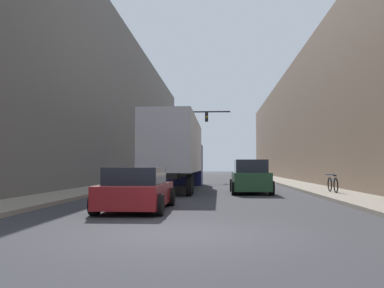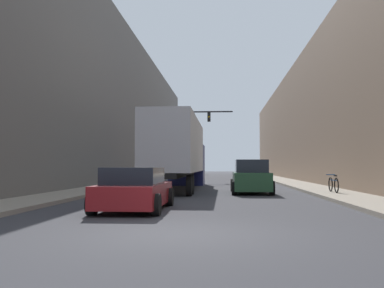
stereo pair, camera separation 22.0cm
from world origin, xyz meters
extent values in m
plane|color=#38383D|center=(0.00, 0.00, 0.00)|extent=(200.00, 200.00, 0.00)
cube|color=gray|center=(6.39, 30.00, 0.07)|extent=(2.38, 80.00, 0.15)
cube|color=gray|center=(-6.39, 30.00, 0.07)|extent=(2.38, 80.00, 0.15)
cube|color=#846B56|center=(10.58, 30.00, 5.54)|extent=(6.00, 80.00, 11.07)
cube|color=#66605B|center=(-10.58, 30.00, 7.06)|extent=(6.00, 80.00, 14.11)
cube|color=silver|center=(-1.80, 15.80, 2.61)|extent=(2.53, 11.51, 3.02)
cube|color=black|center=(-1.80, 15.80, 0.95)|extent=(1.27, 11.51, 0.24)
cube|color=navy|center=(-1.80, 23.01, 1.49)|extent=(2.53, 2.92, 2.98)
cylinder|color=black|center=(-2.91, 11.24, 0.50)|extent=(0.25, 1.00, 1.00)
cylinder|color=black|center=(-0.68, 11.24, 0.50)|extent=(0.25, 1.00, 1.00)
cylinder|color=black|center=(-2.91, 12.44, 0.50)|extent=(0.25, 1.00, 1.00)
cylinder|color=black|center=(-0.68, 12.44, 0.50)|extent=(0.25, 1.00, 1.00)
cylinder|color=black|center=(-2.91, 23.01, 0.50)|extent=(0.25, 1.00, 1.00)
cylinder|color=black|center=(-0.68, 23.01, 0.50)|extent=(0.25, 1.00, 1.00)
cube|color=maroon|center=(-1.93, 4.77, 0.52)|extent=(1.87, 4.38, 0.68)
cube|color=#1E232D|center=(-1.93, 4.55, 1.12)|extent=(1.64, 2.41, 0.53)
cylinder|color=black|center=(-2.86, 6.25, 0.32)|extent=(0.25, 0.64, 0.64)
cylinder|color=black|center=(-1.00, 6.25, 0.32)|extent=(0.25, 0.64, 0.64)
cylinder|color=black|center=(-2.86, 3.18, 0.32)|extent=(0.25, 0.64, 0.64)
cylinder|color=black|center=(-1.00, 3.18, 0.32)|extent=(0.25, 0.64, 0.64)
cube|color=#234C2D|center=(2.36, 13.61, 0.64)|extent=(1.81, 4.43, 0.90)
cube|color=#1E232D|center=(2.36, 13.38, 1.42)|extent=(1.60, 2.44, 0.65)
cylinder|color=black|center=(1.46, 15.12, 0.35)|extent=(0.25, 0.70, 0.70)
cylinder|color=black|center=(3.27, 15.12, 0.35)|extent=(0.25, 0.70, 0.70)
cylinder|color=black|center=(1.46, 11.99, 0.35)|extent=(0.25, 0.70, 0.70)
cylinder|color=black|center=(3.27, 11.99, 0.35)|extent=(0.25, 0.70, 0.70)
cylinder|color=black|center=(-5.05, 32.20, 3.48)|extent=(0.20, 0.20, 6.96)
cube|color=black|center=(-1.60, 32.20, 6.66)|extent=(6.89, 0.12, 0.12)
cube|color=black|center=(-2.75, 32.20, 6.15)|extent=(0.30, 0.24, 0.90)
sphere|color=green|center=(-2.75, 32.06, 6.15)|extent=(0.18, 0.18, 0.18)
cube|color=black|center=(-0.46, 32.20, 6.15)|extent=(0.30, 0.24, 0.90)
sphere|color=gold|center=(-0.46, 32.06, 6.15)|extent=(0.18, 0.18, 0.18)
torus|color=black|center=(6.24, 11.64, 0.51)|extent=(0.06, 0.72, 0.72)
torus|color=black|center=(6.24, 12.74, 0.51)|extent=(0.06, 0.72, 0.72)
cube|color=#1E4C8C|center=(6.24, 12.19, 0.74)|extent=(0.04, 1.11, 0.04)
cube|color=black|center=(6.24, 11.79, 0.96)|extent=(0.12, 0.20, 0.06)
cube|color=#1E4C8C|center=(6.24, 12.69, 0.99)|extent=(0.44, 0.04, 0.04)
camera|label=1|loc=(0.72, -9.01, 1.43)|focal=40.00mm
camera|label=2|loc=(0.94, -8.99, 1.43)|focal=40.00mm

